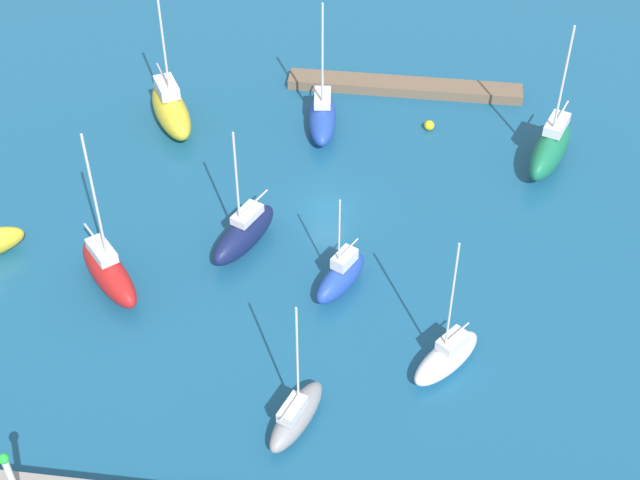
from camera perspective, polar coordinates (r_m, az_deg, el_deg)
name	(u,v)px	position (r m, az deg, el deg)	size (l,w,h in m)	color
water	(328,210)	(67.54, 0.52, 1.82)	(160.00, 160.00, 0.00)	#19567F
pier_dock	(405,87)	(80.01, 5.18, 9.30)	(19.60, 2.14, 0.84)	brown
harbor_beacon	(9,474)	(51.01, -18.41, -13.36)	(0.56, 0.56, 3.73)	silver
sailboat_yellow_far_north	(171,109)	(75.86, -9.08, 7.88)	(5.77, 7.69, 11.62)	yellow
sailboat_blue_mid_basin	(341,276)	(60.93, 1.28, -2.23)	(3.81, 5.28, 7.84)	#2347B2
sailboat_green_east_end	(551,147)	(72.80, 13.88, 5.50)	(4.70, 7.88, 12.12)	#19724C
sailboat_gray_lone_north	(296,415)	(53.82, -1.47, -10.64)	(3.44, 5.64, 9.55)	gray
sailboat_navy_far_south	(244,233)	(64.02, -4.66, 0.41)	(4.54, 6.78, 9.93)	#141E4C
sailboat_red_near_pier	(109,272)	(62.45, -12.76, -1.89)	(6.15, 6.56, 12.62)	red
sailboat_white_by_breakwater	(447,356)	(57.03, 7.73, -7.04)	(4.82, 5.46, 10.40)	white
sailboat_blue_along_channel	(322,115)	(74.81, 0.15, 7.60)	(2.90, 7.44, 11.26)	#2347B2
mooring_buoy_yellow	(429,125)	(75.61, 6.67, 6.96)	(0.82, 0.82, 0.82)	yellow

